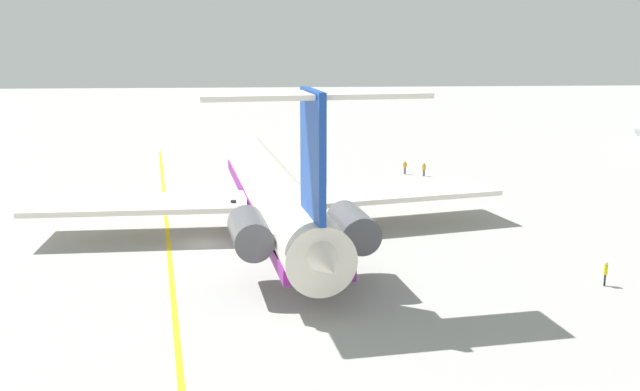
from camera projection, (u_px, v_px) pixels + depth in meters
name	position (u px, v px, depth m)	size (l,w,h in m)	color
ground	(207.00, 243.00, 56.87)	(372.68, 372.68, 0.00)	#9E9E99
main_jetliner	(275.00, 194.00, 58.23)	(45.35, 40.15, 13.21)	silver
ground_crew_near_nose	(606.00, 271.00, 46.87)	(0.34, 0.30, 1.67)	black
ground_crew_near_tail	(405.00, 166.00, 85.64)	(0.26, 0.41, 1.64)	black
ground_crew_portside	(424.00, 168.00, 84.39)	(0.26, 0.40, 1.65)	black
taxiway_centreline	(168.00, 234.00, 59.54)	(92.14, 0.36, 0.01)	gold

